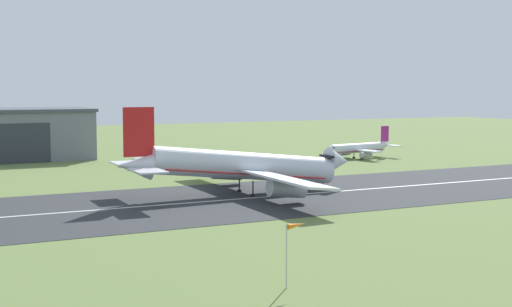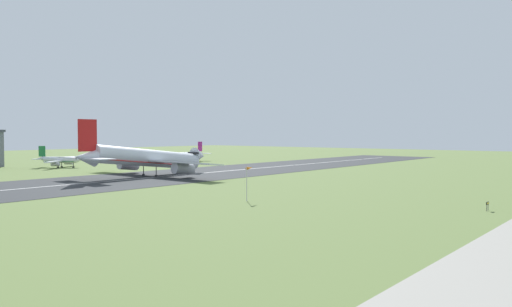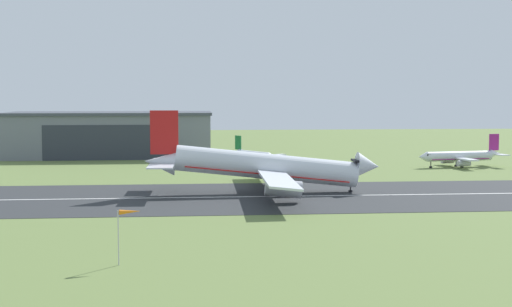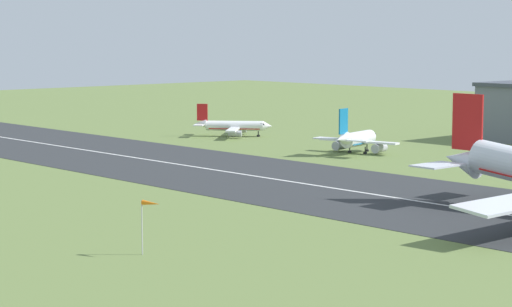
{
  "view_description": "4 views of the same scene",
  "coord_description": "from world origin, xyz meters",
  "px_view_note": "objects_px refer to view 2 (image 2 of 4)",
  "views": [
    {
      "loc": [
        -24.99,
        10.46,
        20.09
      ],
      "look_at": [
        15.51,
        91.47,
        11.68
      ],
      "focal_mm": 50.0,
      "sensor_mm": 36.0,
      "label": 1
    },
    {
      "loc": [
        -63.0,
        10.46,
        12.94
      ],
      "look_at": [
        26.05,
        83.32,
        8.23
      ],
      "focal_mm": 35.0,
      "sensor_mm": 36.0,
      "label": 2
    },
    {
      "loc": [
        17.54,
        -10.96,
        19.87
      ],
      "look_at": [
        27.43,
        97.38,
        10.8
      ],
      "focal_mm": 50.0,
      "sensor_mm": 36.0,
      "label": 3
    },
    {
      "loc": [
        102.54,
        4.15,
        25.57
      ],
      "look_at": [
        11.45,
        87.54,
        10.89
      ],
      "focal_mm": 70.0,
      "sensor_mm": 36.0,
      "label": 4
    }
  ],
  "objects_px": {
    "airplane_landing": "(148,159)",
    "runway_sign": "(487,204)",
    "airplane_parked_west": "(186,155)",
    "windsock_pole": "(249,170)",
    "airplane_parked_centre": "(60,160)"
  },
  "relations": [
    {
      "from": "airplane_parked_centre",
      "to": "runway_sign",
      "type": "xyz_separation_m",
      "value": [
        -9.64,
        -152.82,
        -1.73
      ]
    },
    {
      "from": "airplane_landing",
      "to": "airplane_parked_west",
      "type": "bearing_deg",
      "value": 38.51
    },
    {
      "from": "airplane_landing",
      "to": "windsock_pole",
      "type": "distance_m",
      "value": 62.43
    },
    {
      "from": "airplane_parked_west",
      "to": "windsock_pole",
      "type": "distance_m",
      "value": 132.25
    },
    {
      "from": "airplane_landing",
      "to": "airplane_parked_west",
      "type": "relative_size",
      "value": 2.24
    },
    {
      "from": "airplane_landing",
      "to": "runway_sign",
      "type": "relative_size",
      "value": 36.86
    },
    {
      "from": "airplane_parked_centre",
      "to": "runway_sign",
      "type": "distance_m",
      "value": 153.13
    },
    {
      "from": "windsock_pole",
      "to": "runway_sign",
      "type": "relative_size",
      "value": 4.29
    },
    {
      "from": "airplane_parked_west",
      "to": "windsock_pole",
      "type": "relative_size",
      "value": 3.83
    },
    {
      "from": "airplane_landing",
      "to": "airplane_parked_centre",
      "type": "height_order",
      "value": "airplane_landing"
    },
    {
      "from": "airplane_parked_west",
      "to": "windsock_pole",
      "type": "xyz_separation_m",
      "value": [
        -80.48,
        -104.91,
        2.93
      ]
    },
    {
      "from": "airplane_parked_west",
      "to": "airplane_parked_centre",
      "type": "relative_size",
      "value": 1.3
    },
    {
      "from": "airplane_landing",
      "to": "windsock_pole",
      "type": "relative_size",
      "value": 8.58
    },
    {
      "from": "airplane_landing",
      "to": "airplane_parked_west",
      "type": "distance_m",
      "value": 74.72
    },
    {
      "from": "airplane_landing",
      "to": "runway_sign",
      "type": "xyz_separation_m",
      "value": [
        -7.14,
        -97.59,
        -4.13
      ]
    }
  ]
}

